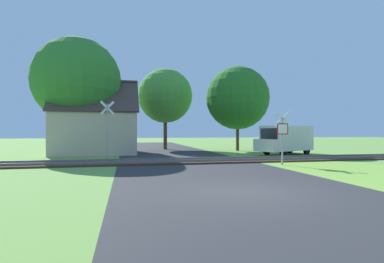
# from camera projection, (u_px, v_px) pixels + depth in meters

# --- Properties ---
(ground_plane) EXTENTS (160.00, 160.00, 0.00)m
(ground_plane) POSITION_uv_depth(u_px,v_px,m) (247.00, 192.00, 8.88)
(ground_plane) COLOR #6B9942
(road_asphalt) EXTENTS (7.91, 80.00, 0.01)m
(road_asphalt) POSITION_uv_depth(u_px,v_px,m) (225.00, 181.00, 10.83)
(road_asphalt) COLOR #2D2D30
(road_asphalt) RESTS_ON ground
(rail_track) EXTENTS (60.00, 2.60, 0.22)m
(rail_track) POSITION_uv_depth(u_px,v_px,m) (187.00, 161.00, 17.44)
(rail_track) COLOR #422D1E
(rail_track) RESTS_ON ground
(stop_sign_near) EXTENTS (0.87, 0.21, 2.89)m
(stop_sign_near) POSITION_uv_depth(u_px,v_px,m) (282.00, 133.00, 16.05)
(stop_sign_near) COLOR #9E9EA5
(stop_sign_near) RESTS_ON ground
(crossing_sign_far) EXTENTS (0.87, 0.19, 3.70)m
(crossing_sign_far) POSITION_uv_depth(u_px,v_px,m) (107.00, 126.00, 18.39)
(crossing_sign_far) COLOR #9E9EA5
(crossing_sign_far) RESTS_ON ground
(house) EXTENTS (6.68, 6.52, 6.12)m
(house) POSITION_uv_depth(u_px,v_px,m) (97.00, 130.00, 24.64)
(house) COLOR #C6B293
(house) RESTS_ON ground
(tree_center) EXTENTS (5.51, 5.51, 8.21)m
(tree_center) POSITION_uv_depth(u_px,v_px,m) (165.00, 96.00, 30.42)
(tree_center) COLOR #513823
(tree_center) RESTS_ON ground
(tree_right) EXTENTS (5.93, 5.93, 7.93)m
(tree_right) POSITION_uv_depth(u_px,v_px,m) (238.00, 98.00, 28.17)
(tree_right) COLOR #513823
(tree_right) RESTS_ON ground
(tree_left) EXTENTS (6.93, 6.93, 9.37)m
(tree_left) POSITION_uv_depth(u_px,v_px,m) (77.00, 81.00, 24.05)
(tree_left) COLOR #513823
(tree_left) RESTS_ON ground
(mail_truck) EXTENTS (5.24, 3.60, 2.24)m
(mail_truck) POSITION_uv_depth(u_px,v_px,m) (285.00, 139.00, 23.20)
(mail_truck) COLOR silver
(mail_truck) RESTS_ON ground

